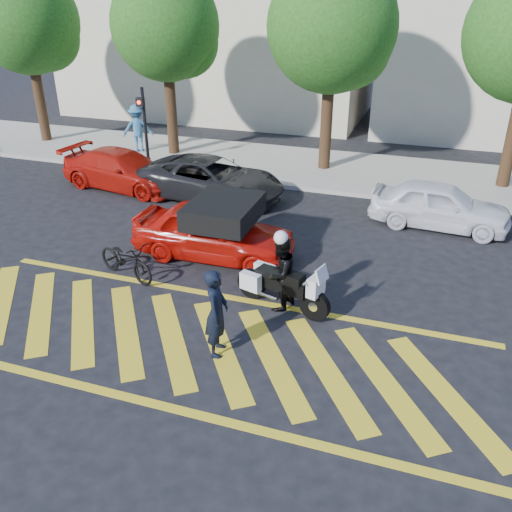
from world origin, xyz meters
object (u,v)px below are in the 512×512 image
(bicycle, at_px, (126,260))
(parked_left, at_px, (123,170))
(officer_moto, at_px, (280,273))
(red_convertible, at_px, (214,231))
(parked_mid_left, at_px, (211,179))
(officer_bike, at_px, (217,313))
(parked_mid_right, at_px, (440,205))
(police_motorcycle, at_px, (281,285))

(bicycle, height_order, parked_left, parked_left)
(officer_moto, xyz_separation_m, red_convertible, (-2.40, 1.91, -0.14))
(parked_left, bearing_deg, officer_moto, -120.22)
(parked_left, height_order, parked_mid_left, parked_mid_left)
(bicycle, distance_m, parked_mid_left, 5.81)
(bicycle, distance_m, officer_moto, 4.05)
(officer_bike, bearing_deg, bicycle, 45.57)
(officer_bike, relative_size, officer_moto, 1.06)
(red_convertible, relative_size, parked_mid_right, 1.07)
(bicycle, bearing_deg, police_motorcycle, -71.94)
(officer_bike, xyz_separation_m, bicycle, (-3.34, 2.14, -0.44))
(police_motorcycle, relative_size, parked_left, 0.51)
(parked_mid_right, bearing_deg, red_convertible, 129.56)
(parked_mid_right, bearing_deg, parked_left, 94.07)
(red_convertible, bearing_deg, police_motorcycle, -128.61)
(officer_bike, xyz_separation_m, officer_moto, (0.69, 2.01, -0.05))
(officer_bike, distance_m, red_convertible, 4.28)
(police_motorcycle, distance_m, red_convertible, 3.08)
(police_motorcycle, xyz_separation_m, parked_mid_left, (-4.20, 5.92, 0.12))
(bicycle, relative_size, parked_left, 0.41)
(officer_bike, distance_m, officer_moto, 2.13)
(officer_moto, relative_size, parked_mid_right, 0.43)
(officer_bike, xyz_separation_m, parked_mid_left, (-3.49, 7.94, -0.23))
(police_motorcycle, relative_size, red_convertible, 0.54)
(officer_bike, distance_m, parked_mid_right, 8.86)
(parked_mid_right, bearing_deg, officer_moto, 155.46)
(bicycle, xyz_separation_m, officer_moto, (4.03, -0.13, 0.39))
(bicycle, xyz_separation_m, parked_left, (-3.55, 5.80, 0.18))
(parked_mid_left, bearing_deg, parked_mid_right, -82.64)
(parked_left, bearing_deg, officer_bike, -131.26)
(red_convertible, xyz_separation_m, parked_mid_right, (5.63, 4.02, -0.05))
(officer_moto, bearing_deg, red_convertible, -112.52)
(bicycle, xyz_separation_m, red_convertible, (1.63, 1.78, 0.24))
(parked_mid_left, bearing_deg, officer_bike, -148.90)
(officer_moto, relative_size, parked_left, 0.38)
(parked_left, distance_m, parked_mid_right, 10.82)
(bicycle, relative_size, police_motorcycle, 0.80)
(police_motorcycle, bearing_deg, parked_mid_left, 141.38)
(red_convertible, xyz_separation_m, parked_mid_left, (-1.78, 4.02, -0.04))
(red_convertible, bearing_deg, officer_bike, -156.93)
(red_convertible, distance_m, parked_left, 6.56)
(officer_moto, bearing_deg, parked_mid_right, 167.38)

